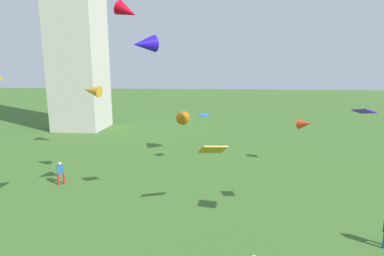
# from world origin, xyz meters

# --- Properties ---
(person_1) EXTENTS (0.50, 0.45, 1.67)m
(person_1) POSITION_xyz_m (-9.25, 20.97, 0.94)
(person_1) COLOR red
(person_1) RESTS_ON ground_plane
(kite_flying_0) EXTENTS (1.35, 0.99, 0.97)m
(kite_flying_0) POSITION_xyz_m (-6.80, 21.53, 6.68)
(kite_flying_0) COLOR orange
(kite_flying_1) EXTENTS (0.93, 1.07, 0.39)m
(kite_flying_1) POSITION_xyz_m (8.99, 16.49, 6.18)
(kite_flying_1) COLOR #481BE4
(kite_flying_2) EXTENTS (1.73, 2.47, 1.91)m
(kite_flying_2) POSITION_xyz_m (-1.57, 29.94, 3.65)
(kite_flying_2) COLOR #B55F0A
(kite_flying_3) EXTENTS (1.02, 1.06, 0.16)m
(kite_flying_3) POSITION_xyz_m (0.67, 26.43, 4.35)
(kite_flying_3) COLOR blue
(kite_flying_5) EXTENTS (2.19, 1.57, 1.74)m
(kite_flying_5) POSITION_xyz_m (-5.49, 26.04, 12.60)
(kite_flying_5) COLOR #BB0416
(kite_flying_6) EXTENTS (1.48, 1.48, 1.02)m
(kite_flying_6) POSITION_xyz_m (9.02, 27.13, 3.63)
(kite_flying_6) COLOR red
(kite_flying_7) EXTENTS (1.50, 1.48, 0.95)m
(kite_flying_7) POSITION_xyz_m (-1.77, 16.54, 9.40)
(kite_flying_7) COLOR #2610D0
(kite_flying_9) EXTENTS (1.68, 1.35, 0.72)m
(kite_flying_9) POSITION_xyz_m (1.70, 17.32, 3.85)
(kite_flying_9) COLOR #BA8822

